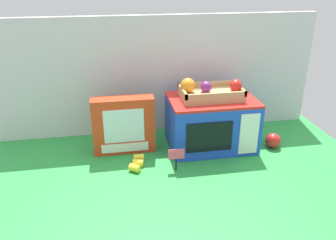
{
  "coord_description": "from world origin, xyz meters",
  "views": [
    {
      "loc": [
        -0.24,
        -1.43,
        0.79
      ],
      "look_at": [
        0.01,
        0.01,
        0.14
      ],
      "focal_mm": 36.95,
      "sensor_mm": 36.0,
      "label": 1
    }
  ],
  "objects_px": {
    "food_groups_crate": "(210,92)",
    "loose_toy_banana": "(137,163)",
    "cookie_set_box": "(124,125)",
    "loose_toy_apple": "(273,140)",
    "toy_microwave": "(211,122)",
    "price_sign": "(176,156)"
  },
  "relations": [
    {
      "from": "toy_microwave",
      "to": "loose_toy_banana",
      "type": "distance_m",
      "value": 0.4
    },
    {
      "from": "cookie_set_box",
      "to": "loose_toy_banana",
      "type": "distance_m",
      "value": 0.19
    },
    {
      "from": "toy_microwave",
      "to": "price_sign",
      "type": "relative_size",
      "value": 3.96
    },
    {
      "from": "food_groups_crate",
      "to": "loose_toy_apple",
      "type": "xyz_separation_m",
      "value": [
        0.3,
        -0.08,
        -0.24
      ]
    },
    {
      "from": "food_groups_crate",
      "to": "loose_toy_banana",
      "type": "height_order",
      "value": "food_groups_crate"
    },
    {
      "from": "price_sign",
      "to": "cookie_set_box",
      "type": "bearing_deg",
      "value": 134.15
    },
    {
      "from": "toy_microwave",
      "to": "loose_toy_apple",
      "type": "xyz_separation_m",
      "value": [
        0.29,
        -0.07,
        -0.09
      ]
    },
    {
      "from": "toy_microwave",
      "to": "food_groups_crate",
      "type": "relative_size",
      "value": 1.42
    },
    {
      "from": "toy_microwave",
      "to": "cookie_set_box",
      "type": "xyz_separation_m",
      "value": [
        -0.41,
        0.02,
        0.01
      ]
    },
    {
      "from": "toy_microwave",
      "to": "loose_toy_apple",
      "type": "relative_size",
      "value": 5.55
    },
    {
      "from": "loose_toy_banana",
      "to": "loose_toy_apple",
      "type": "relative_size",
      "value": 1.77
    },
    {
      "from": "cookie_set_box",
      "to": "loose_toy_apple",
      "type": "height_order",
      "value": "cookie_set_box"
    },
    {
      "from": "toy_microwave",
      "to": "loose_toy_banana",
      "type": "xyz_separation_m",
      "value": [
        -0.37,
        -0.13,
        -0.11
      ]
    },
    {
      "from": "loose_toy_banana",
      "to": "loose_toy_apple",
      "type": "height_order",
      "value": "loose_toy_apple"
    },
    {
      "from": "toy_microwave",
      "to": "price_sign",
      "type": "height_order",
      "value": "toy_microwave"
    },
    {
      "from": "food_groups_crate",
      "to": "loose_toy_banana",
      "type": "distance_m",
      "value": 0.46
    },
    {
      "from": "cookie_set_box",
      "to": "loose_toy_apple",
      "type": "xyz_separation_m",
      "value": [
        0.7,
        -0.09,
        -0.1
      ]
    },
    {
      "from": "cookie_set_box",
      "to": "toy_microwave",
      "type": "bearing_deg",
      "value": -2.34
    },
    {
      "from": "loose_toy_apple",
      "to": "cookie_set_box",
      "type": "bearing_deg",
      "value": 172.78
    },
    {
      "from": "toy_microwave",
      "to": "price_sign",
      "type": "distance_m",
      "value": 0.29
    },
    {
      "from": "food_groups_crate",
      "to": "loose_toy_banana",
      "type": "xyz_separation_m",
      "value": [
        -0.35,
        -0.14,
        -0.26
      ]
    },
    {
      "from": "toy_microwave",
      "to": "loose_toy_banana",
      "type": "height_order",
      "value": "toy_microwave"
    }
  ]
}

